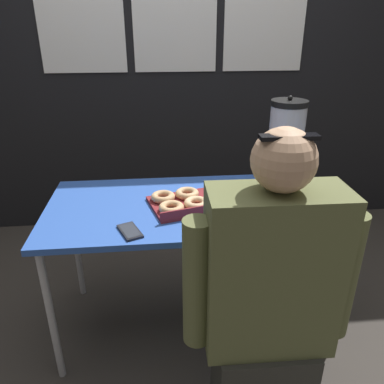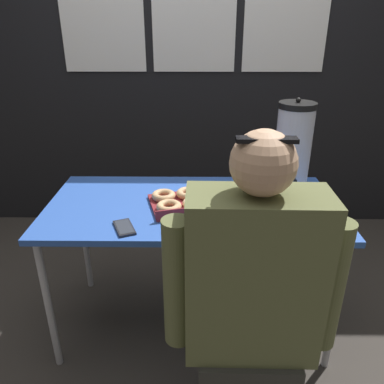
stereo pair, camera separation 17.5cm
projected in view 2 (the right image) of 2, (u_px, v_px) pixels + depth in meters
ground_plane at (192, 320)px, 2.07m from camera, size 12.00×12.00×0.00m
back_wall at (194, 51)px, 2.65m from camera, size 6.00×0.11×2.64m
folding_table at (192, 213)px, 1.80m from camera, size 1.37×0.68×0.72m
donut_box at (189, 201)px, 1.75m from camera, size 0.44×0.35×0.05m
coffee_urn at (293, 146)px, 1.88m from camera, size 0.18×0.21×0.46m
cell_phone at (124, 228)px, 1.55m from camera, size 0.12×0.15×0.01m
person_seated at (251, 315)px, 1.29m from camera, size 0.60×0.25×1.23m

